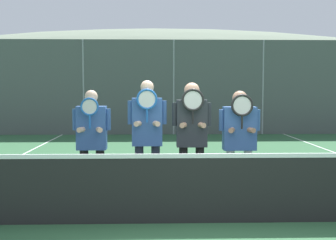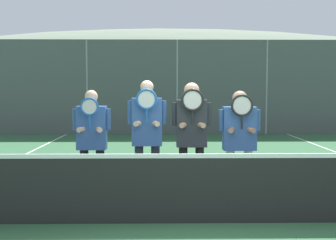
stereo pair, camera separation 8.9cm
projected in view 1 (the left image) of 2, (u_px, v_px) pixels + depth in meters
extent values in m
plane|color=#2D5B38|center=(207.00, 223.00, 5.48)|extent=(120.00, 120.00, 0.00)
ellipsoid|color=slate|center=(161.00, 101.00, 55.70)|extent=(90.94, 50.52, 17.68)
cube|color=beige|center=(167.00, 91.00, 23.95)|extent=(21.48, 5.00, 3.20)
cube|color=#3D4247|center=(167.00, 59.00, 23.81)|extent=(21.98, 5.50, 0.36)
cylinder|color=gray|center=(83.00, 87.00, 15.67)|extent=(0.06, 0.06, 3.55)
cylinder|color=gray|center=(174.00, 87.00, 15.77)|extent=(0.06, 0.06, 3.55)
cylinder|color=gray|center=(263.00, 87.00, 15.86)|extent=(0.06, 0.06, 3.55)
cube|color=#4C5451|center=(174.00, 87.00, 15.77)|extent=(20.23, 0.02, 3.55)
cube|color=black|center=(207.00, 190.00, 5.45)|extent=(11.06, 0.02, 0.86)
cube|color=white|center=(208.00, 156.00, 5.41)|extent=(11.06, 0.03, 0.06)
cylinder|color=black|center=(84.00, 176.00, 6.38)|extent=(0.13, 0.13, 0.83)
cylinder|color=black|center=(100.00, 176.00, 6.39)|extent=(0.13, 0.13, 0.83)
cube|color=#335693|center=(92.00, 128.00, 6.33)|extent=(0.44, 0.22, 0.65)
sphere|color=#DBB293|center=(91.00, 97.00, 6.29)|extent=(0.19, 0.19, 0.19)
cylinder|color=#335693|center=(75.00, 119.00, 6.31)|extent=(0.08, 0.08, 0.32)
cylinder|color=#335693|center=(108.00, 119.00, 6.33)|extent=(0.08, 0.08, 0.32)
cylinder|color=#DBB293|center=(83.00, 129.00, 6.24)|extent=(0.16, 0.27, 0.08)
cylinder|color=#DBB293|center=(98.00, 129.00, 6.24)|extent=(0.16, 0.27, 0.08)
cylinder|color=#1E5BAD|center=(90.00, 122.00, 6.14)|extent=(0.03, 0.03, 0.20)
torus|color=#1E5BAD|center=(89.00, 107.00, 6.13)|extent=(0.27, 0.03, 0.27)
cylinder|color=silver|center=(89.00, 107.00, 6.13)|extent=(0.22, 0.00, 0.22)
cylinder|color=#232838|center=(139.00, 175.00, 6.32)|extent=(0.13, 0.13, 0.90)
cylinder|color=#232838|center=(156.00, 175.00, 6.33)|extent=(0.13, 0.13, 0.90)
cube|color=#335693|center=(147.00, 122.00, 6.27)|extent=(0.45, 0.22, 0.71)
sphere|color=#DBB293|center=(147.00, 87.00, 6.23)|extent=(0.20, 0.20, 0.20)
cylinder|color=#335693|center=(130.00, 112.00, 6.25)|extent=(0.08, 0.08, 0.35)
cylinder|color=#335693|center=(164.00, 112.00, 6.26)|extent=(0.08, 0.08, 0.35)
cylinder|color=#DBB293|center=(140.00, 123.00, 6.17)|extent=(0.16, 0.27, 0.08)
cylinder|color=#DBB293|center=(155.00, 123.00, 6.18)|extent=(0.16, 0.27, 0.08)
cylinder|color=#1E5BAD|center=(147.00, 116.00, 6.08)|extent=(0.03, 0.03, 0.20)
torus|color=#1E5BAD|center=(147.00, 99.00, 6.06)|extent=(0.31, 0.03, 0.31)
cylinder|color=silver|center=(147.00, 99.00, 6.06)|extent=(0.25, 0.00, 0.25)
cylinder|color=black|center=(183.00, 176.00, 6.32)|extent=(0.13, 0.13, 0.88)
cylinder|color=black|center=(200.00, 175.00, 6.33)|extent=(0.13, 0.13, 0.88)
cube|color=#282D33|center=(192.00, 123.00, 6.26)|extent=(0.45, 0.22, 0.70)
sphere|color=tan|center=(192.00, 90.00, 6.23)|extent=(0.23, 0.23, 0.23)
cylinder|color=#282D33|center=(175.00, 114.00, 6.25)|extent=(0.08, 0.08, 0.34)
cylinder|color=#282D33|center=(209.00, 114.00, 6.26)|extent=(0.08, 0.08, 0.34)
cylinder|color=tan|center=(185.00, 125.00, 6.17)|extent=(0.16, 0.27, 0.08)
cylinder|color=tan|center=(200.00, 125.00, 6.18)|extent=(0.16, 0.27, 0.08)
cylinder|color=black|center=(193.00, 117.00, 6.08)|extent=(0.03, 0.03, 0.20)
torus|color=black|center=(193.00, 100.00, 6.06)|extent=(0.33, 0.04, 0.33)
cylinder|color=silver|center=(193.00, 100.00, 6.06)|extent=(0.27, 0.00, 0.27)
cylinder|color=white|center=(230.00, 177.00, 6.38)|extent=(0.13, 0.13, 0.82)
cylinder|color=white|center=(248.00, 177.00, 6.39)|extent=(0.13, 0.13, 0.82)
cube|color=#335693|center=(239.00, 128.00, 6.33)|extent=(0.49, 0.22, 0.65)
sphere|color=#997056|center=(240.00, 98.00, 6.29)|extent=(0.23, 0.23, 0.23)
cylinder|color=#335693|center=(222.00, 120.00, 6.31)|extent=(0.08, 0.08, 0.32)
cylinder|color=#335693|center=(257.00, 120.00, 6.33)|extent=(0.08, 0.08, 0.32)
cylinder|color=#997056|center=(232.00, 130.00, 6.24)|extent=(0.16, 0.27, 0.08)
cylinder|color=#997056|center=(249.00, 130.00, 6.24)|extent=(0.16, 0.27, 0.08)
cylinder|color=black|center=(242.00, 122.00, 6.14)|extent=(0.03, 0.03, 0.20)
torus|color=black|center=(242.00, 105.00, 6.12)|extent=(0.33, 0.04, 0.33)
cylinder|color=silver|center=(242.00, 105.00, 6.12)|extent=(0.27, 0.00, 0.27)
cube|color=slate|center=(38.00, 113.00, 18.03)|extent=(4.66, 1.90, 0.77)
cube|color=#2D3842|center=(37.00, 96.00, 17.97)|extent=(2.56, 1.75, 0.63)
cylinder|color=black|center=(69.00, 124.00, 17.13)|extent=(0.60, 0.16, 0.60)
cylinder|color=black|center=(78.00, 120.00, 19.07)|extent=(0.60, 0.16, 0.60)
cylinder|color=black|center=(10.00, 120.00, 18.98)|extent=(0.60, 0.16, 0.60)
cube|color=#285638|center=(159.00, 112.00, 18.33)|extent=(4.06, 1.74, 0.82)
cube|color=#2D3842|center=(159.00, 95.00, 18.28)|extent=(2.23, 1.60, 0.67)
cylinder|color=black|center=(191.00, 123.00, 17.51)|extent=(0.60, 0.16, 0.60)
cylinder|color=black|center=(187.00, 120.00, 19.29)|extent=(0.60, 0.16, 0.60)
cylinder|color=black|center=(127.00, 123.00, 17.44)|extent=(0.60, 0.16, 0.60)
cylinder|color=black|center=(130.00, 120.00, 19.21)|extent=(0.60, 0.16, 0.60)
cube|color=#285638|center=(274.00, 112.00, 18.53)|extent=(4.41, 1.86, 0.83)
cube|color=#2D3842|center=(274.00, 94.00, 18.48)|extent=(2.43, 1.71, 0.68)
cylinder|color=black|center=(314.00, 123.00, 17.66)|extent=(0.60, 0.16, 0.60)
cylinder|color=black|center=(298.00, 119.00, 19.55)|extent=(0.60, 0.16, 0.60)
cylinder|color=black|center=(246.00, 123.00, 17.58)|extent=(0.60, 0.16, 0.60)
cylinder|color=black|center=(237.00, 119.00, 19.47)|extent=(0.60, 0.16, 0.60)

